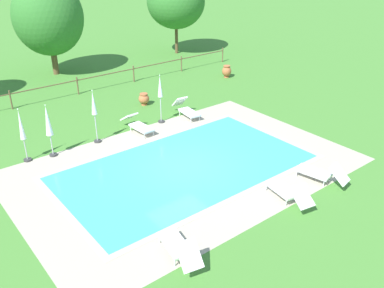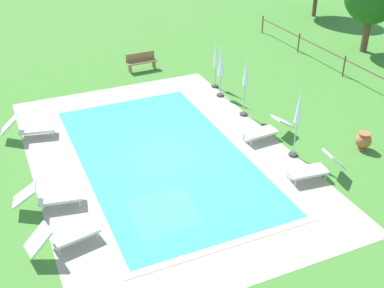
# 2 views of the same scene
# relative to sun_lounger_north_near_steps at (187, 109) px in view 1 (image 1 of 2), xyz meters

# --- Properties ---
(ground_plane) EXTENTS (160.00, 160.00, 0.00)m
(ground_plane) POSITION_rel_sun_lounger_north_near_steps_xyz_m (-3.28, -4.14, -0.38)
(ground_plane) COLOR #478433
(pool_deck_paving) EXTENTS (13.17, 8.82, 0.01)m
(pool_deck_paving) POSITION_rel_sun_lounger_north_near_steps_xyz_m (-3.28, -4.14, -0.38)
(pool_deck_paving) COLOR #B2A893
(pool_deck_paving) RESTS_ON ground
(swimming_pool_water) EXTENTS (9.83, 5.48, 0.01)m
(swimming_pool_water) POSITION_rel_sun_lounger_north_near_steps_xyz_m (-3.28, -4.14, -0.38)
(swimming_pool_water) COLOR #42CCD6
(swimming_pool_water) RESTS_ON ground
(pool_coping_rim) EXTENTS (10.31, 5.96, 0.01)m
(pool_coping_rim) POSITION_rel_sun_lounger_north_near_steps_xyz_m (-3.28, -4.14, -0.37)
(pool_coping_rim) COLOR #C0B59F
(pool_coping_rim) RESTS_ON ground
(sun_lounger_north_near_steps) EXTENTS (0.81, 1.99, 0.91)m
(sun_lounger_north_near_steps) POSITION_rel_sun_lounger_north_near_steps_xyz_m (0.00, 0.00, 0.00)
(sun_lounger_north_near_steps) COLOR white
(sun_lounger_north_near_steps) RESTS_ON ground
(sun_lounger_north_mid) EXTENTS (0.98, 2.01, 0.92)m
(sun_lounger_north_mid) POSITION_rel_sun_lounger_north_near_steps_xyz_m (-6.66, -8.22, 0.00)
(sun_lounger_north_mid) COLOR white
(sun_lounger_north_mid) RESTS_ON ground
(sun_lounger_north_far) EXTENTS (0.71, 2.06, 0.79)m
(sun_lounger_north_far) POSITION_rel_sun_lounger_north_near_steps_xyz_m (-2.95, -0.05, -0.02)
(sun_lounger_north_far) COLOR white
(sun_lounger_north_far) RESTS_ON ground
(sun_lounger_north_end) EXTENTS (0.94, 2.09, 0.82)m
(sun_lounger_north_end) POSITION_rel_sun_lounger_north_near_steps_xyz_m (-1.95, -8.23, -0.01)
(sun_lounger_north_end) COLOR white
(sun_lounger_north_end) RESTS_ON ground
(sun_lounger_south_near_corner) EXTENTS (0.97, 2.04, 0.89)m
(sun_lounger_south_near_corner) POSITION_rel_sun_lounger_north_near_steps_xyz_m (-0.00, -8.18, -0.00)
(sun_lounger_south_near_corner) COLOR white
(sun_lounger_south_near_corner) RESTS_ON ground
(patio_umbrella_closed_row_west) EXTENTS (0.32, 0.32, 2.46)m
(patio_umbrella_closed_row_west) POSITION_rel_sun_lounger_north_near_steps_xyz_m (-4.98, 0.11, 1.24)
(patio_umbrella_closed_row_west) COLOR #383838
(patio_umbrella_closed_row_west) RESTS_ON ground
(patio_umbrella_closed_row_mid_west) EXTENTS (0.32, 0.32, 2.30)m
(patio_umbrella_closed_row_mid_west) POSITION_rel_sun_lounger_north_near_steps_xyz_m (-7.05, 0.08, 1.11)
(patio_umbrella_closed_row_mid_west) COLOR #383838
(patio_umbrella_closed_row_mid_west) RESTS_ON ground
(patio_umbrella_closed_row_centre) EXTENTS (0.32, 0.32, 2.31)m
(patio_umbrella_closed_row_centre) POSITION_rel_sun_lounger_north_near_steps_xyz_m (-8.06, 0.31, 1.04)
(patio_umbrella_closed_row_centre) COLOR #383838
(patio_umbrella_closed_row_centre) RESTS_ON ground
(patio_umbrella_closed_row_mid_east) EXTENTS (0.32, 0.32, 2.44)m
(patio_umbrella_closed_row_mid_east) POSITION_rel_sun_lounger_north_near_steps_xyz_m (-1.46, 0.17, 1.23)
(patio_umbrella_closed_row_mid_east) COLOR #383838
(patio_umbrella_closed_row_mid_east) RESTS_ON ground
(terracotta_urn_near_fence) EXTENTS (0.58, 0.58, 0.66)m
(terracotta_urn_near_fence) POSITION_rel_sun_lounger_north_near_steps_xyz_m (-0.83, 2.73, -0.03)
(terracotta_urn_near_fence) COLOR #B7663D
(terracotta_urn_near_fence) RESTS_ON ground
(terracotta_urn_by_tree) EXTENTS (0.60, 0.60, 0.79)m
(terracotta_urn_by_tree) POSITION_rel_sun_lounger_north_near_steps_xyz_m (6.14, 3.63, 0.04)
(terracotta_urn_by_tree) COLOR #B7663D
(terracotta_urn_by_tree) RESTS_ON ground
(perimeter_fence) EXTENTS (22.83, 0.08, 1.05)m
(perimeter_fence) POSITION_rel_sun_lounger_north_near_steps_xyz_m (-2.91, 6.59, 0.32)
(perimeter_fence) COLOR brown
(perimeter_fence) RESTS_ON ground
(tree_far_west) EXTENTS (4.39, 4.39, 5.97)m
(tree_far_west) POSITION_rel_sun_lounger_north_near_steps_xyz_m (7.40, 10.81, 3.55)
(tree_far_west) COLOR brown
(tree_far_west) RESTS_ON ground
(tree_east_mid) EXTENTS (4.43, 4.43, 6.17)m
(tree_east_mid) POSITION_rel_sun_lounger_north_near_steps_xyz_m (-2.31, 11.32, 3.34)
(tree_east_mid) COLOR brown
(tree_east_mid) RESTS_ON ground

